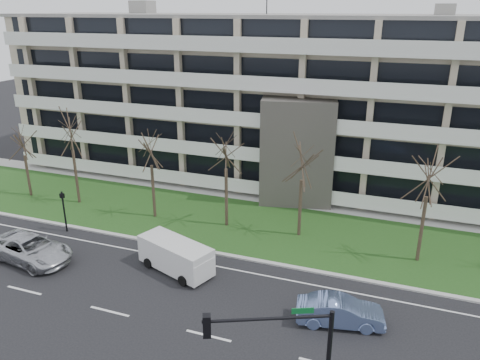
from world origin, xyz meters
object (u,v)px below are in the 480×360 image
at_px(white_van, 176,254).
at_px(traffic_signal, 287,354).
at_px(pedestrian_signal, 64,206).
at_px(blue_sedan, 340,311).
at_px(silver_pickup, 30,249).

height_order(white_van, traffic_signal, traffic_signal).
height_order(traffic_signal, pedestrian_signal, traffic_signal).
bearing_deg(white_van, pedestrian_signal, -171.90).
bearing_deg(white_van, blue_sedan, 10.16).
bearing_deg(silver_pickup, white_van, -69.90).
xyz_separation_m(silver_pickup, white_van, (9.76, 2.16, 0.35)).
relative_size(silver_pickup, blue_sedan, 1.32).
relative_size(white_van, pedestrian_signal, 1.71).
distance_m(silver_pickup, white_van, 10.00).
xyz_separation_m(silver_pickup, pedestrian_signal, (-0.66, 4.34, 1.20)).
bearing_deg(silver_pickup, blue_sedan, -81.46).
bearing_deg(pedestrian_signal, silver_pickup, -70.04).
distance_m(silver_pickup, blue_sedan, 20.38).
height_order(blue_sedan, traffic_signal, traffic_signal).
distance_m(traffic_signal, pedestrian_signal, 23.08).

